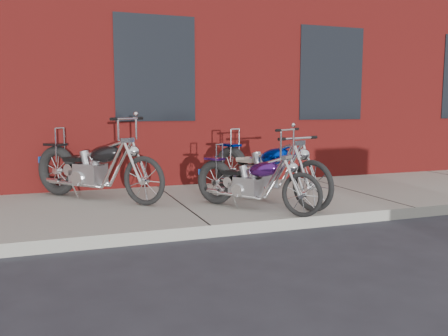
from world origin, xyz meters
name	(u,v)px	position (x,y,z in m)	size (l,w,h in m)	color
ground	(211,238)	(0.00, 0.00, 0.00)	(120.00, 120.00, 0.00)	#27272E
sidewalk	(179,207)	(0.00, 1.50, 0.07)	(22.00, 3.00, 0.15)	gray
building_brick	(116,14)	(0.00, 8.00, 4.00)	(22.00, 10.00, 8.00)	maroon
chopper_purple	(253,183)	(0.82, 0.65, 0.51)	(1.16, 1.73, 1.12)	black
chopper_blue	(265,172)	(1.22, 1.12, 0.58)	(0.95, 2.31, 1.05)	black
chopper_third	(95,171)	(-1.13, 2.11, 0.59)	(1.73, 1.90, 1.25)	black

